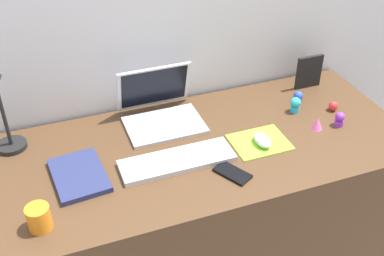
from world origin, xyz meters
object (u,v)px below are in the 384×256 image
coffee_mug (39,218)px  toy_figurine_cyan (295,104)px  laptop (160,108)px  toy_figurine_pink (317,123)px  notebook_pad (79,175)px  mouse (262,140)px  toy_figurine_red (333,106)px  keyboard (177,161)px  toy_figurine_blue (298,96)px  picture_frame (309,72)px  desk_lamp (3,116)px  cell_phone (232,173)px  toy_figurine_purple (340,119)px

coffee_mug → toy_figurine_cyan: (1.05, 0.29, -0.00)m
laptop → toy_figurine_pink: laptop is taller
notebook_pad → laptop: bearing=29.2°
mouse → laptop: bearing=135.7°
laptop → toy_figurine_red: 0.71m
keyboard → toy_figurine_blue: size_ratio=9.50×
laptop → toy_figurine_red: (0.69, -0.19, -0.03)m
toy_figurine_blue → picture_frame: bearing=41.8°
desk_lamp → notebook_pad: (0.21, -0.23, -0.14)m
cell_phone → coffee_mug: 0.65m
desk_lamp → toy_figurine_pink: bearing=-13.3°
picture_frame → coffee_mug: (-1.20, -0.45, -0.04)m
toy_figurine_blue → toy_figurine_cyan: (-0.06, -0.07, 0.01)m
picture_frame → laptop: bearing=-178.6°
cell_phone → toy_figurine_red: size_ratio=3.13×
desk_lamp → mouse: bearing=-18.0°
coffee_mug → toy_figurine_purple: size_ratio=1.35×
toy_figurine_purple → toy_figurine_pink: size_ratio=1.21×
toy_figurine_blue → toy_figurine_cyan: bearing=-129.1°
coffee_mug → toy_figurine_blue: bearing=18.2°
toy_figurine_cyan → toy_figurine_blue: bearing=50.9°
toy_figurine_cyan → laptop: bearing=165.2°
mouse → cell_phone: bearing=-146.4°
notebook_pad → toy_figurine_purple: size_ratio=4.05×
toy_figurine_purple → toy_figurine_pink: (-0.09, 0.01, -0.01)m
coffee_mug → mouse: bearing=9.5°
cell_phone → toy_figurine_pink: 0.44m
desk_lamp → picture_frame: bearing=1.4°
mouse → cell_phone: size_ratio=0.75×
keyboard → mouse: (0.33, -0.01, 0.01)m
desk_lamp → toy_figurine_blue: size_ratio=7.53×
cell_phone → coffee_mug: size_ratio=1.61×
toy_figurine_purple → toy_figurine_pink: bearing=173.5°
picture_frame → toy_figurine_blue: bearing=-138.2°
toy_figurine_blue → toy_figurine_purple: size_ratio=0.73×
toy_figurine_purple → picture_frame: bearing=81.9°
keyboard → toy_figurine_purple: (0.67, -0.00, 0.02)m
picture_frame → coffee_mug: 1.29m
notebook_pad → coffee_mug: bearing=-132.6°
mouse → toy_figurine_blue: toy_figurine_blue is taller
mouse → toy_figurine_red: toy_figurine_red is taller
mouse → cell_phone: mouse is taller
laptop → toy_figurine_cyan: laptop is taller
toy_figurine_purple → toy_figurine_cyan: 0.19m
cell_phone → notebook_pad: size_ratio=0.53×
keyboard → toy_figurine_purple: size_ratio=6.93×
mouse → toy_figurine_pink: size_ratio=1.96×
laptop → toy_figurine_pink: size_ratio=6.12×
keyboard → toy_figurine_pink: (0.58, 0.01, 0.01)m
laptop → coffee_mug: (-0.51, -0.43, -0.01)m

